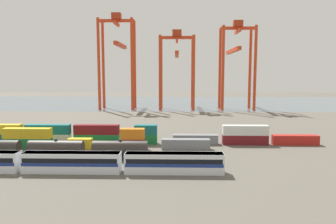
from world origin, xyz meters
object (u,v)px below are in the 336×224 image
at_px(shipping_container_8, 48,139).
at_px(shipping_container_10, 97,139).
at_px(gantry_crane_west, 118,53).
at_px(gantry_crane_central, 177,61).
at_px(passenger_train, 72,161).
at_px(freight_tank_row, 56,149).
at_px(gantry_crane_east, 236,57).

bearing_deg(shipping_container_8, shipping_container_10, 0.00).
distance_m(gantry_crane_west, gantry_crane_central, 32.38).
xyz_separation_m(shipping_container_8, gantry_crane_central, (35.17, 92.40, 24.49)).
bearing_deg(gantry_crane_central, passenger_train, -99.69).
bearing_deg(gantry_crane_west, shipping_container_10, -83.59).
xyz_separation_m(passenger_train, gantry_crane_central, (20.23, 118.45, 23.64)).
relative_size(passenger_train, freight_tank_row, 1.43).
height_order(passenger_train, shipping_container_8, passenger_train).
bearing_deg(passenger_train, shipping_container_10, 93.38).
distance_m(freight_tank_row, shipping_container_8, 18.21).
height_order(freight_tank_row, gantry_crane_central, gantry_crane_central).
bearing_deg(gantry_crane_east, gantry_crane_central, -179.51).
height_order(gantry_crane_west, gantry_crane_east, gantry_crane_west).
relative_size(gantry_crane_west, gantry_crane_east, 1.09).
xyz_separation_m(shipping_container_10, gantry_crane_east, (53.83, 92.67, 26.92)).
height_order(shipping_container_10, gantry_crane_west, gantry_crane_west).
relative_size(passenger_train, gantry_crane_east, 1.24).
height_order(freight_tank_row, gantry_crane_west, gantry_crane_west).
bearing_deg(gantry_crane_east, passenger_train, -113.77).
xyz_separation_m(shipping_container_8, shipping_container_10, (13.39, 0.00, 0.00)).
xyz_separation_m(passenger_train, gantry_crane_west, (-11.82, 117.55, 28.13)).
relative_size(shipping_container_10, gantry_crane_central, 0.29).
bearing_deg(gantry_crane_west, gantry_crane_central, 1.62).
distance_m(passenger_train, shipping_container_10, 26.11).
bearing_deg(freight_tank_row, gantry_crane_west, 92.71).
distance_m(passenger_train, freight_tank_row, 11.90).
distance_m(freight_tank_row, gantry_crane_east, 126.57).
bearing_deg(shipping_container_8, gantry_crane_east, 54.05).
bearing_deg(passenger_train, freight_tank_row, 124.33).
bearing_deg(gantry_crane_central, freight_tank_row, -103.93).
xyz_separation_m(freight_tank_row, gantry_crane_central, (26.94, 108.63, 23.62)).
relative_size(passenger_train, gantry_crane_west, 1.14).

